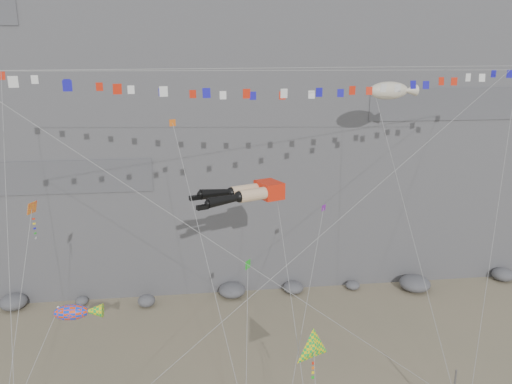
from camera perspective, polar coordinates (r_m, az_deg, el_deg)
cliff at (r=58.86m, az=-4.30°, el=17.77°), size 80.00×28.00×50.00m
talus_boulders at (r=48.89m, az=-2.76°, el=-11.17°), size 60.00×3.00×1.20m
legs_kite at (r=34.19m, az=-1.05°, el=-0.15°), size 6.66×16.14×19.90m
flag_banner_upper at (r=34.61m, az=1.33°, el=13.67°), size 34.56×12.68×28.63m
flag_banner_lower at (r=30.80m, az=5.36°, el=13.91°), size 34.83×10.32×24.54m
harlequin_kite at (r=33.21m, az=-24.24°, el=-1.82°), size 1.92×8.71×15.55m
fish_windsock at (r=30.77m, az=-20.39°, el=-12.80°), size 6.32×4.91×10.44m
delta_kite at (r=29.33m, az=6.63°, el=-17.41°), size 2.42×6.68×8.89m
blimp_windsock at (r=41.87m, az=14.92°, el=11.09°), size 4.52×14.92×24.00m
small_kite_a at (r=33.46m, az=-9.27°, el=6.80°), size 4.95×12.35×21.97m
small_kite_b at (r=35.55m, az=7.62°, el=-2.46°), size 5.71×11.52×16.94m
small_kite_c at (r=31.65m, az=-0.93°, el=-8.55°), size 1.91×9.55×13.12m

